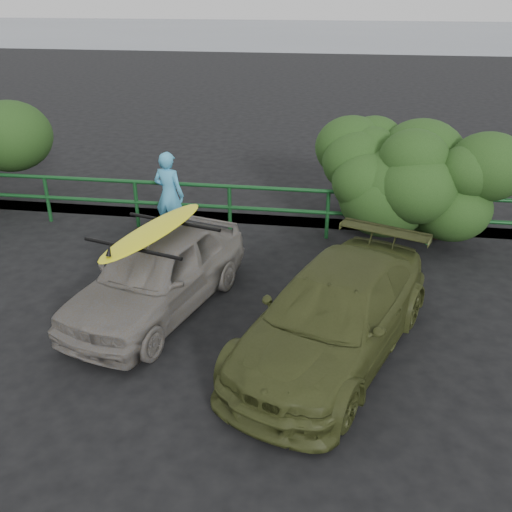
{
  "coord_description": "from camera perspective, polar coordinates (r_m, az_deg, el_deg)",
  "views": [
    {
      "loc": [
        3.23,
        -5.77,
        4.67
      ],
      "look_at": [
        2.02,
        1.96,
        0.95
      ],
      "focal_mm": 40.0,
      "sensor_mm": 36.0,
      "label": 1
    }
  ],
  "objects": [
    {
      "name": "surfboard",
      "position": [
        8.67,
        -10.21,
        2.53
      ],
      "size": [
        1.2,
        2.57,
        0.07
      ],
      "primitive_type": "ellipsoid",
      "rotation": [
        0.0,
        0.0,
        -0.28
      ],
      "color": "yellow",
      "rests_on": "roof_rack"
    },
    {
      "name": "sedan",
      "position": [
        8.97,
        -9.85,
        -1.73
      ],
      "size": [
        2.45,
        3.97,
        1.26
      ],
      "primitive_type": "imported",
      "rotation": [
        0.0,
        0.0,
        -0.28
      ],
      "color": "slate",
      "rests_on": "ground"
    },
    {
      "name": "olive_vehicle",
      "position": [
        7.87,
        7.76,
        -5.84
      ],
      "size": [
        3.16,
        4.58,
        1.23
      ],
      "primitive_type": "imported",
      "rotation": [
        0.0,
        0.0,
        -0.38
      ],
      "color": "#3D441E",
      "rests_on": "ground"
    },
    {
      "name": "guardrail",
      "position": [
        11.99,
        -7.36,
        4.97
      ],
      "size": [
        14.0,
        0.08,
        1.04
      ],
      "primitive_type": null,
      "color": "#14481E",
      "rests_on": "ground"
    },
    {
      "name": "roof_rack",
      "position": [
        8.69,
        -10.17,
        2.13
      ],
      "size": [
        1.91,
        1.57,
        0.06
      ],
      "primitive_type": null,
      "rotation": [
        0.0,
        0.0,
        -0.28
      ],
      "color": "black",
      "rests_on": "sedan"
    },
    {
      "name": "ground",
      "position": [
        8.1,
        -16.83,
        -11.07
      ],
      "size": [
        80.0,
        80.0,
        0.0
      ],
      "primitive_type": "plane",
      "color": "black"
    },
    {
      "name": "man",
      "position": [
        11.59,
        -8.68,
        6.07
      ],
      "size": [
        0.73,
        0.57,
        1.76
      ],
      "primitive_type": "imported",
      "rotation": [
        0.0,
        0.0,
        2.89
      ],
      "color": "#46A7D3",
      "rests_on": "ground"
    },
    {
      "name": "ocean",
      "position": [
        66.02,
        6.49,
        21.25
      ],
      "size": [
        200.0,
        200.0,
        0.0
      ],
      "primitive_type": "plane",
      "color": "slate",
      "rests_on": "ground"
    },
    {
      "name": "shrub_right",
      "position": [
        11.97,
        17.06,
        6.68
      ],
      "size": [
        3.2,
        2.4,
        2.09
      ],
      "primitive_type": null,
      "color": "#26481A",
      "rests_on": "ground"
    }
  ]
}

